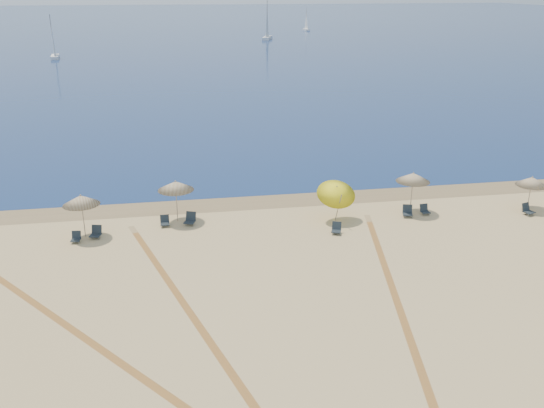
# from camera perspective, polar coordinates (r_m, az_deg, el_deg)

# --- Properties ---
(ocean) EXTENTS (500.00, 500.00, 0.00)m
(ocean) POSITION_cam_1_polar(r_m,az_deg,el_deg) (236.80, -8.71, 17.56)
(ocean) COLOR #0C2151
(ocean) RESTS_ON ground
(wet_sand) EXTENTS (500.00, 500.00, 0.00)m
(wet_sand) POSITION_cam_1_polar(r_m,az_deg,el_deg) (38.22, -1.00, 0.31)
(wet_sand) COLOR olive
(wet_sand) RESTS_ON ground
(umbrella_1) EXTENTS (2.06, 2.07, 2.57)m
(umbrella_1) POSITION_cam_1_polar(r_m,az_deg,el_deg) (33.81, -18.51, 0.37)
(umbrella_1) COLOR gray
(umbrella_1) RESTS_ON ground
(umbrella_2) EXTENTS (2.17, 2.17, 2.60)m
(umbrella_2) POSITION_cam_1_polar(r_m,az_deg,el_deg) (34.75, -9.59, 1.81)
(umbrella_2) COLOR gray
(umbrella_2) RESTS_ON ground
(umbrella_3) EXTENTS (2.35, 2.33, 2.74)m
(umbrella_3) POSITION_cam_1_polar(r_m,az_deg,el_deg) (34.58, 6.47, 1.29)
(umbrella_3) COLOR gray
(umbrella_3) RESTS_ON ground
(umbrella_4) EXTENTS (2.12, 2.12, 2.66)m
(umbrella_4) POSITION_cam_1_polar(r_m,az_deg,el_deg) (36.69, 13.90, 2.60)
(umbrella_4) COLOR gray
(umbrella_4) RESTS_ON ground
(umbrella_5) EXTENTS (1.94, 1.94, 2.24)m
(umbrella_5) POSITION_cam_1_polar(r_m,az_deg,el_deg) (39.76, 24.48, 2.08)
(umbrella_5) COLOR gray
(umbrella_5) RESTS_ON ground
(chair_2) EXTENTS (0.56, 0.63, 0.60)m
(chair_2) POSITION_cam_1_polar(r_m,az_deg,el_deg) (33.97, -18.96, -3.17)
(chair_2) COLOR black
(chair_2) RESTS_ON ground
(chair_3) EXTENTS (0.72, 0.79, 0.69)m
(chair_3) POSITION_cam_1_polar(r_m,az_deg,el_deg) (34.17, -17.14, -2.73)
(chair_3) COLOR black
(chair_3) RESTS_ON ground
(chair_4) EXTENTS (0.55, 0.64, 0.64)m
(chair_4) POSITION_cam_1_polar(r_m,az_deg,el_deg) (34.82, -10.64, -1.71)
(chair_4) COLOR black
(chair_4) RESTS_ON ground
(chair_5) EXTENTS (0.82, 0.88, 0.74)m
(chair_5) POSITION_cam_1_polar(r_m,az_deg,el_deg) (34.79, -8.15, -1.50)
(chair_5) COLOR black
(chair_5) RESTS_ON ground
(chair_6) EXTENTS (0.72, 0.78, 0.65)m
(chair_6) POSITION_cam_1_polar(r_m,az_deg,el_deg) (33.43, 6.44, -2.45)
(chair_6) COLOR black
(chair_6) RESTS_ON ground
(chair_7) EXTENTS (0.75, 0.82, 0.70)m
(chair_7) POSITION_cam_1_polar(r_m,az_deg,el_deg) (36.61, 13.35, -0.73)
(chair_7) COLOR black
(chair_7) RESTS_ON ground
(chair_8) EXTENTS (0.54, 0.63, 0.62)m
(chair_8) POSITION_cam_1_polar(r_m,az_deg,el_deg) (37.25, 14.97, -0.56)
(chair_8) COLOR black
(chair_8) RESTS_ON ground
(chair_9) EXTENTS (0.78, 0.84, 0.71)m
(chair_9) POSITION_cam_1_polar(r_m,az_deg,el_deg) (39.36, 24.12, -0.51)
(chair_9) COLOR black
(chair_9) RESTS_ON ground
(sailboat_0) EXTENTS (2.08, 5.64, 8.20)m
(sailboat_0) POSITION_cam_1_polar(r_m,az_deg,el_deg) (122.59, -20.94, 14.57)
(sailboat_0) COLOR white
(sailboat_0) RESTS_ON ocean
(sailboat_1) EXTENTS (1.37, 4.53, 6.67)m
(sailboat_1) POSITION_cam_1_polar(r_m,az_deg,el_deg) (187.58, 3.44, 17.51)
(sailboat_1) COLOR white
(sailboat_1) RESTS_ON ocean
(sailboat_2) EXTENTS (3.66, 6.80, 9.83)m
(sailboat_2) POSITION_cam_1_polar(r_m,az_deg,el_deg) (156.09, -0.49, 17.18)
(sailboat_2) COLOR white
(sailboat_2) RESTS_ON ocean
(tire_tracks) EXTENTS (49.72, 40.76, 0.00)m
(tire_tracks) POSITION_cam_1_polar(r_m,az_deg,el_deg) (23.45, -3.60, -14.27)
(tire_tracks) COLOR tan
(tire_tracks) RESTS_ON ground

